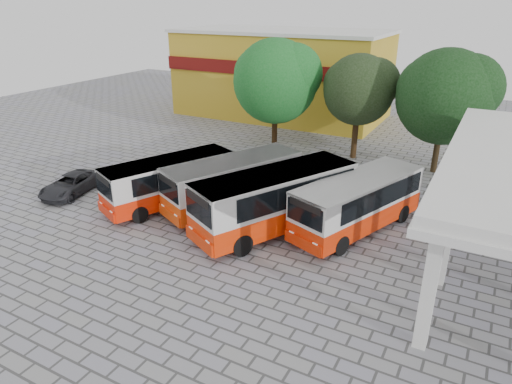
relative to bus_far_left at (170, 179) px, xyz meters
The scene contains 10 objects.
ground 7.69m from the bus_far_left, 21.58° to the right, with size 90.00×90.00×0.00m, color gray.
shophouse_block 23.70m from the bus_far_left, 99.78° to the left, with size 20.40×10.40×8.30m.
bus_far_left is the anchor object (origin of this frame).
bus_centre_left 3.69m from the bus_far_left, 21.30° to the left, with size 5.60×8.60×2.88m.
bus_centre_right 6.69m from the bus_far_left, ahead, with size 6.32×9.41×3.16m.
bus_far_right 10.55m from the bus_far_left, 10.95° to the left, with size 5.01×8.46×2.85m.
tree_left 13.02m from the bus_far_left, 87.02° to the left, with size 6.65×6.34×8.47m.
tree_middle 15.38m from the bus_far_left, 62.98° to the left, with size 5.30×5.04×7.59m.
tree_right 18.51m from the bus_far_left, 45.90° to the left, with size 6.53×6.22×8.27m.
parked_car 6.67m from the bus_far_left, 166.02° to the right, with size 2.00×4.33×1.20m, color #242529.
Camera 1 is at (8.78, -16.13, 11.06)m, focal length 32.00 mm.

